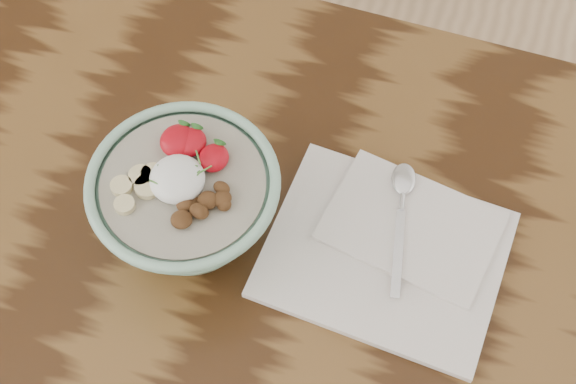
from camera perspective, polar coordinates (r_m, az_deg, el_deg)
table at (r=94.16cm, az=-3.28°, el=-10.85°), size 160.00×90.00×75.00cm
breakfast_bowl at (r=84.02cm, az=-7.19°, el=-0.70°), size 19.69×19.69×13.21cm
napkin at (r=88.34cm, az=7.28°, el=-3.99°), size 26.26×22.42×1.55cm
spoon at (r=90.02cm, az=8.13°, el=-0.35°), size 4.91×16.54×0.86cm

